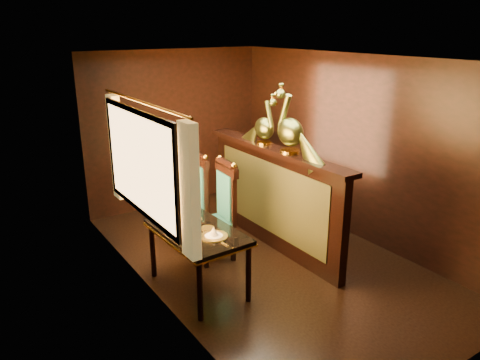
{
  "coord_description": "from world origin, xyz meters",
  "views": [
    {
      "loc": [
        -3.23,
        -4.25,
        2.85
      ],
      "look_at": [
        -0.27,
        0.21,
        1.06
      ],
      "focal_mm": 35.0,
      "sensor_mm": 36.0,
      "label": 1
    }
  ],
  "objects_px": {
    "dining_table": "(197,235)",
    "peacock_left": "(291,120)",
    "chair_right": "(195,196)",
    "peacock_right": "(265,119)",
    "chair_left": "(221,207)"
  },
  "relations": [
    {
      "from": "dining_table",
      "to": "chair_left",
      "type": "height_order",
      "value": "chair_left"
    },
    {
      "from": "dining_table",
      "to": "peacock_left",
      "type": "bearing_deg",
      "value": 2.54
    },
    {
      "from": "chair_left",
      "to": "peacock_right",
      "type": "distance_m",
      "value": 1.27
    },
    {
      "from": "chair_left",
      "to": "peacock_left",
      "type": "xyz_separation_m",
      "value": [
        0.74,
        -0.41,
        1.1
      ]
    },
    {
      "from": "chair_left",
      "to": "peacock_right",
      "type": "relative_size",
      "value": 1.91
    },
    {
      "from": "peacock_left",
      "to": "peacock_right",
      "type": "xyz_separation_m",
      "value": [
        0.0,
        0.53,
        -0.07
      ]
    },
    {
      "from": "dining_table",
      "to": "peacock_left",
      "type": "relative_size",
      "value": 1.51
    },
    {
      "from": "chair_left",
      "to": "peacock_left",
      "type": "relative_size",
      "value": 1.57
    },
    {
      "from": "peacock_left",
      "to": "peacock_right",
      "type": "bearing_deg",
      "value": 90.0
    },
    {
      "from": "chair_right",
      "to": "chair_left",
      "type": "bearing_deg",
      "value": -76.76
    },
    {
      "from": "chair_right",
      "to": "peacock_left",
      "type": "bearing_deg",
      "value": -44.1
    },
    {
      "from": "chair_left",
      "to": "chair_right",
      "type": "bearing_deg",
      "value": 102.25
    },
    {
      "from": "peacock_right",
      "to": "chair_left",
      "type": "bearing_deg",
      "value": -171.34
    },
    {
      "from": "dining_table",
      "to": "chair_right",
      "type": "height_order",
      "value": "chair_right"
    },
    {
      "from": "dining_table",
      "to": "peacock_left",
      "type": "distance_m",
      "value": 1.77
    }
  ]
}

